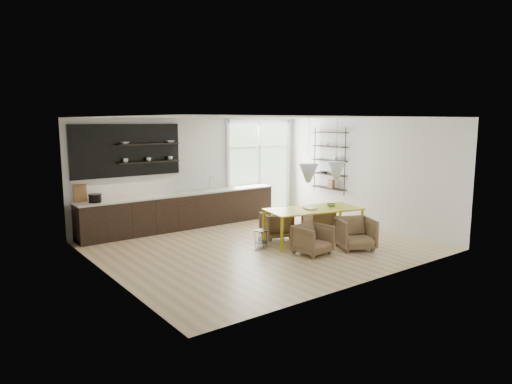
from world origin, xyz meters
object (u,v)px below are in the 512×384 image
armchair_front_left (312,239)px  wire_stool (261,236)px  armchair_back_left (276,225)px  armchair_front_right (355,233)px  armchair_back_right (318,220)px  dining_table (314,211)px

armchair_front_left → wire_stool: (-0.56, 1.09, -0.07)m
armchair_back_left → armchair_front_right: 1.99m
wire_stool → armchair_front_right: bearing=-41.1°
armchair_back_right → armchair_front_right: size_ratio=0.88×
dining_table → armchair_back_left: size_ratio=3.44×
armchair_back_right → armchair_front_left: bearing=58.4°
armchair_front_right → wire_stool: 2.11m
armchair_back_left → armchair_front_left: (-0.26, -1.54, 0.00)m
dining_table → armchair_front_right: size_ratio=3.05×
dining_table → armchair_back_left: 1.05m
armchair_back_right → armchair_front_left: size_ratio=0.98×
dining_table → armchair_back_right: 1.09m
armchair_front_left → armchair_front_right: bearing=-20.7°
dining_table → armchair_back_right: bearing=51.3°
armchair_back_left → armchair_back_right: 1.21m
armchair_back_right → armchair_front_right: 1.65m
dining_table → armchair_front_right: 1.11m
armchair_front_left → armchair_back_left: bearing=75.6°
armchair_back_left → armchair_front_right: size_ratio=0.89×
armchair_back_left → wire_stool: bearing=46.5°
armchair_back_left → armchair_front_left: armchair_front_left is taller
dining_table → armchair_back_right: (0.78, 0.63, -0.44)m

